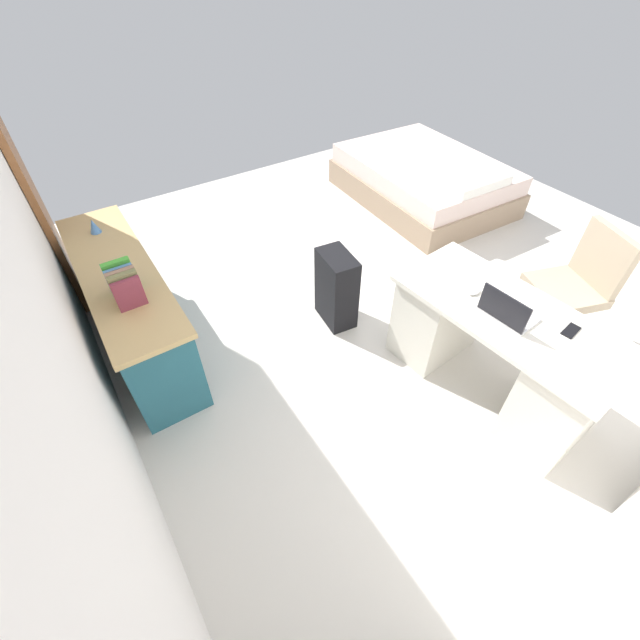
{
  "coord_description": "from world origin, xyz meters",
  "views": [
    {
      "loc": [
        -2.11,
        2.2,
        2.52
      ],
      "look_at": [
        -0.45,
        1.11,
        0.6
      ],
      "focal_mm": 23.97,
      "sensor_mm": 36.0,
      "label": 1
    }
  ],
  "objects_px": {
    "laptop": "(507,312)",
    "computer_mouse": "(474,291)",
    "office_chair": "(569,293)",
    "bed": "(424,180)",
    "desk": "(495,349)",
    "credenza": "(132,308)",
    "suitcase_black": "(336,289)",
    "cell_phone_near_laptop": "(571,330)",
    "figurine_small": "(94,226)"
  },
  "relations": [
    {
      "from": "laptop",
      "to": "computer_mouse",
      "type": "relative_size",
      "value": 3.27
    },
    {
      "from": "suitcase_black",
      "to": "computer_mouse",
      "type": "xyz_separation_m",
      "value": [
        -0.92,
        -0.43,
        0.42
      ]
    },
    {
      "from": "suitcase_black",
      "to": "desk",
      "type": "bearing_deg",
      "value": -150.18
    },
    {
      "from": "suitcase_black",
      "to": "laptop",
      "type": "distance_m",
      "value": 1.33
    },
    {
      "from": "desk",
      "to": "figurine_small",
      "type": "relative_size",
      "value": 13.55
    },
    {
      "from": "credenza",
      "to": "cell_phone_near_laptop",
      "type": "xyz_separation_m",
      "value": [
        -2.09,
        -2.09,
        0.36
      ]
    },
    {
      "from": "suitcase_black",
      "to": "cell_phone_near_laptop",
      "type": "xyz_separation_m",
      "value": [
        -1.47,
        -0.65,
        0.41
      ]
    },
    {
      "from": "office_chair",
      "to": "figurine_small",
      "type": "height_order",
      "value": "office_chair"
    },
    {
      "from": "bed",
      "to": "suitcase_black",
      "type": "height_order",
      "value": "suitcase_black"
    },
    {
      "from": "credenza",
      "to": "bed",
      "type": "xyz_separation_m",
      "value": [
        0.51,
        -3.47,
        -0.12
      ]
    },
    {
      "from": "desk",
      "to": "cell_phone_near_laptop",
      "type": "relative_size",
      "value": 10.96
    },
    {
      "from": "bed",
      "to": "computer_mouse",
      "type": "relative_size",
      "value": 19.63
    },
    {
      "from": "bed",
      "to": "desk",
      "type": "bearing_deg",
      "value": 146.1
    },
    {
      "from": "credenza",
      "to": "computer_mouse",
      "type": "relative_size",
      "value": 18.0
    },
    {
      "from": "bed",
      "to": "computer_mouse",
      "type": "height_order",
      "value": "computer_mouse"
    },
    {
      "from": "credenza",
      "to": "suitcase_black",
      "type": "xyz_separation_m",
      "value": [
        -0.62,
        -1.44,
        -0.05
      ]
    },
    {
      "from": "suitcase_black",
      "to": "figurine_small",
      "type": "distance_m",
      "value": 1.92
    },
    {
      "from": "suitcase_black",
      "to": "figurine_small",
      "type": "bearing_deg",
      "value": 58.03
    },
    {
      "from": "computer_mouse",
      "to": "credenza",
      "type": "bearing_deg",
      "value": 45.88
    },
    {
      "from": "figurine_small",
      "to": "computer_mouse",
      "type": "bearing_deg",
      "value": -138.05
    },
    {
      "from": "office_chair",
      "to": "laptop",
      "type": "bearing_deg",
      "value": 94.04
    },
    {
      "from": "credenza",
      "to": "laptop",
      "type": "distance_m",
      "value": 2.62
    },
    {
      "from": "desk",
      "to": "figurine_small",
      "type": "xyz_separation_m",
      "value": [
        2.34,
        1.93,
        0.4
      ]
    },
    {
      "from": "desk",
      "to": "bed",
      "type": "xyz_separation_m",
      "value": [
        2.3,
        -1.54,
        -0.14
      ]
    },
    {
      "from": "desk",
      "to": "suitcase_black",
      "type": "bearing_deg",
      "value": 22.7
    },
    {
      "from": "bed",
      "to": "computer_mouse",
      "type": "xyz_separation_m",
      "value": [
        -2.05,
        1.6,
        0.5
      ]
    },
    {
      "from": "office_chair",
      "to": "computer_mouse",
      "type": "distance_m",
      "value": 1.02
    },
    {
      "from": "office_chair",
      "to": "credenza",
      "type": "relative_size",
      "value": 0.52
    },
    {
      "from": "credenza",
      "to": "bed",
      "type": "relative_size",
      "value": 0.92
    },
    {
      "from": "computer_mouse",
      "to": "figurine_small",
      "type": "xyz_separation_m",
      "value": [
        2.09,
        1.88,
        0.04
      ]
    },
    {
      "from": "laptop",
      "to": "desk",
      "type": "bearing_deg",
      "value": -81.52
    },
    {
      "from": "computer_mouse",
      "to": "figurine_small",
      "type": "height_order",
      "value": "figurine_small"
    },
    {
      "from": "office_chair",
      "to": "figurine_small",
      "type": "distance_m",
      "value": 3.65
    },
    {
      "from": "desk",
      "to": "bed",
      "type": "distance_m",
      "value": 2.77
    },
    {
      "from": "cell_phone_near_laptop",
      "to": "office_chair",
      "type": "bearing_deg",
      "value": -72.01
    },
    {
      "from": "desk",
      "to": "figurine_small",
      "type": "distance_m",
      "value": 3.06
    },
    {
      "from": "laptop",
      "to": "figurine_small",
      "type": "xyz_separation_m",
      "value": [
        2.35,
        1.86,
        0.01
      ]
    },
    {
      "from": "credenza",
      "to": "computer_mouse",
      "type": "distance_m",
      "value": 2.45
    },
    {
      "from": "office_chair",
      "to": "figurine_small",
      "type": "bearing_deg",
      "value": 51.01
    },
    {
      "from": "cell_phone_near_laptop",
      "to": "credenza",
      "type": "bearing_deg",
      "value": 36.56
    },
    {
      "from": "suitcase_black",
      "to": "laptop",
      "type": "height_order",
      "value": "laptop"
    },
    {
      "from": "cell_phone_near_laptop",
      "to": "bed",
      "type": "bearing_deg",
      "value": -36.42
    },
    {
      "from": "office_chair",
      "to": "bed",
      "type": "height_order",
      "value": "office_chair"
    },
    {
      "from": "office_chair",
      "to": "credenza",
      "type": "xyz_separation_m",
      "value": [
        1.73,
        2.82,
        -0.05
      ]
    },
    {
      "from": "laptop",
      "to": "suitcase_black",
      "type": "bearing_deg",
      "value": 19.35
    },
    {
      "from": "credenza",
      "to": "figurine_small",
      "type": "xyz_separation_m",
      "value": [
        0.55,
        0.0,
        0.42
      ]
    },
    {
      "from": "cell_phone_near_laptop",
      "to": "suitcase_black",
      "type": "bearing_deg",
      "value": 15.38
    },
    {
      "from": "office_chair",
      "to": "suitcase_black",
      "type": "height_order",
      "value": "office_chair"
    },
    {
      "from": "office_chair",
      "to": "suitcase_black",
      "type": "bearing_deg",
      "value": 51.11
    },
    {
      "from": "laptop",
      "to": "computer_mouse",
      "type": "xyz_separation_m",
      "value": [
        0.26,
        -0.02,
        -0.03
      ]
    }
  ]
}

